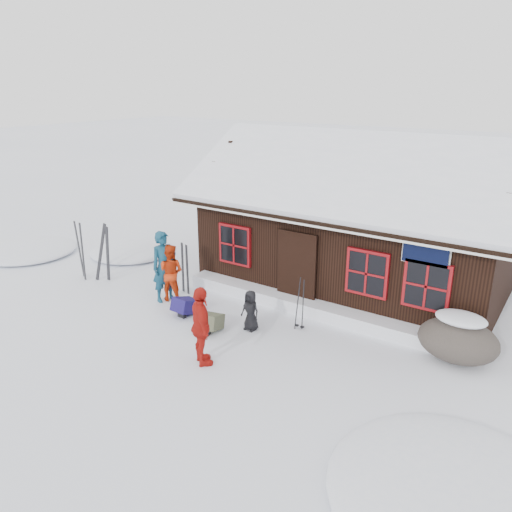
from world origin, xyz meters
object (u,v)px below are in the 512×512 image
object	(u,v)px
skier_orange_left	(170,272)
ski_pair_left	(104,253)
skier_teal	(164,267)
skier_crouched	(250,310)
skier_orange_right	(201,327)
boulder	(458,339)
ski_poles	(300,305)
backpack_olive	(210,325)
backpack_blue	(186,308)

from	to	relation	value
skier_orange_left	ski_pair_left	size ratio (longest dim) A/B	0.86
skier_teal	skier_crouched	xyz separation A→B (m)	(2.89, -0.12, -0.47)
skier_orange_right	ski_pair_left	size ratio (longest dim) A/B	0.95
boulder	ski_poles	world-z (taller)	ski_poles
ski_poles	backpack_olive	bearing A→B (deg)	-142.74
backpack_olive	skier_orange_right	bearing A→B (deg)	-71.55
ski_poles	backpack_blue	world-z (taller)	ski_poles
skier_orange_right	boulder	distance (m)	5.42
skier_crouched	backpack_olive	xyz separation A→B (m)	(-0.74, -0.63, -0.33)
skier_orange_right	ski_pair_left	distance (m)	5.72
skier_orange_right	boulder	bearing A→B (deg)	-105.75
skier_orange_right	skier_crouched	size ratio (longest dim) A/B	1.73
skier_orange_right	skier_crouched	world-z (taller)	skier_orange_right
skier_orange_left	backpack_blue	bearing A→B (deg)	133.37
skier_crouched	ski_pair_left	xyz separation A→B (m)	(-5.33, 0.13, 0.38)
ski_poles	backpack_olive	distance (m)	2.19
skier_orange_right	skier_orange_left	bearing A→B (deg)	2.43
ski_poles	skier_orange_right	bearing A→B (deg)	-110.33
skier_orange_left	boulder	bearing A→B (deg)	168.54
skier_orange_right	backpack_olive	distance (m)	1.60
skier_teal	skier_orange_left	bearing A→B (deg)	-18.63
boulder	backpack_blue	xyz separation A→B (m)	(-6.25, -1.58, -0.32)
backpack_blue	backpack_olive	xyz separation A→B (m)	(1.08, -0.37, 0.00)
skier_orange_right	skier_crouched	bearing A→B (deg)	-50.22
backpack_blue	backpack_olive	distance (m)	1.14
skier_teal	backpack_olive	world-z (taller)	skier_teal
ski_pair_left	backpack_blue	distance (m)	3.61
boulder	backpack_olive	world-z (taller)	boulder
skier_teal	backpack_olive	distance (m)	2.42
skier_crouched	boulder	xyz separation A→B (m)	(4.43, 1.32, -0.01)
skier_orange_right	backpack_olive	size ratio (longest dim) A/B	2.69
skier_crouched	boulder	world-z (taller)	skier_crouched
boulder	skier_teal	bearing A→B (deg)	-170.73
skier_teal	ski_poles	world-z (taller)	skier_teal
skier_orange_right	ski_pair_left	xyz separation A→B (m)	(-5.37, 1.97, 0.01)
skier_teal	skier_orange_right	bearing A→B (deg)	-104.20
skier_orange_right	boulder	xyz separation A→B (m)	(4.39, 3.16, -0.37)
skier_crouched	ski_pair_left	size ratio (longest dim) A/B	0.55
skier_crouched	backpack_olive	distance (m)	1.02
skier_teal	skier_crouched	world-z (taller)	skier_teal
ski_pair_left	backpack_olive	distance (m)	4.71
skier_teal	skier_crouched	bearing A→B (deg)	-72.84
ski_pair_left	backpack_blue	size ratio (longest dim) A/B	2.87
skier_orange_left	backpack_blue	size ratio (longest dim) A/B	2.47
backpack_olive	ski_pair_left	bearing A→B (deg)	156.53
ski_poles	backpack_blue	xyz separation A→B (m)	(-2.79, -0.93, -0.47)
boulder	skier_orange_right	bearing A→B (deg)	-144.28
backpack_blue	ski_poles	bearing A→B (deg)	20.91
skier_teal	ski_poles	xyz separation A→B (m)	(3.86, 0.55, -0.33)
skier_teal	ski_poles	bearing A→B (deg)	-62.32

